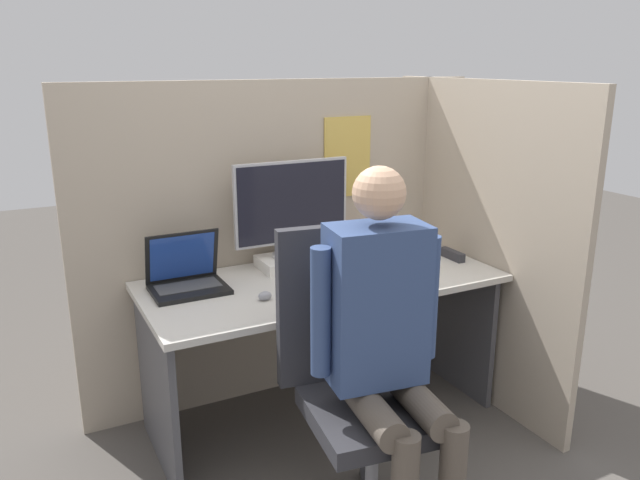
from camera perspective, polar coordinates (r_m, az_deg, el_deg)
ground_plane at (r=2.97m, az=3.65°, el=-19.15°), size 12.00×12.00×0.00m
cubicle_panel_back at (r=3.23m, az=-2.96°, el=-0.02°), size 2.16×0.05×1.63m
cubicle_panel_right at (r=3.30m, az=14.15°, el=-0.20°), size 0.04×1.39×1.63m
desk at (r=2.98m, az=0.21°, el=-6.59°), size 1.66×0.74×0.73m
paper_box at (r=3.08m, az=-2.49°, el=-1.95°), size 0.33×0.21×0.05m
monitor at (r=3.01m, az=-2.58°, el=3.08°), size 0.59×0.20×0.47m
laptop at (r=2.83m, az=-12.06°, el=-3.51°), size 0.33×0.25×0.26m
mouse at (r=2.67m, az=-5.06°, el=-5.11°), size 0.06×0.04×0.04m
stapler at (r=3.27m, az=11.99°, el=-1.32°), size 0.04×0.16×0.04m
carrot_toy at (r=2.79m, az=3.87°, el=-4.08°), size 0.04×0.12×0.04m
office_chair at (r=2.40m, az=3.22°, el=-12.16°), size 0.54×0.59×1.12m
person at (r=2.18m, az=6.08°, el=-8.69°), size 0.48×0.47×1.38m
coffee_mug at (r=3.28m, az=3.69°, el=-0.40°), size 0.08×0.08×0.10m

